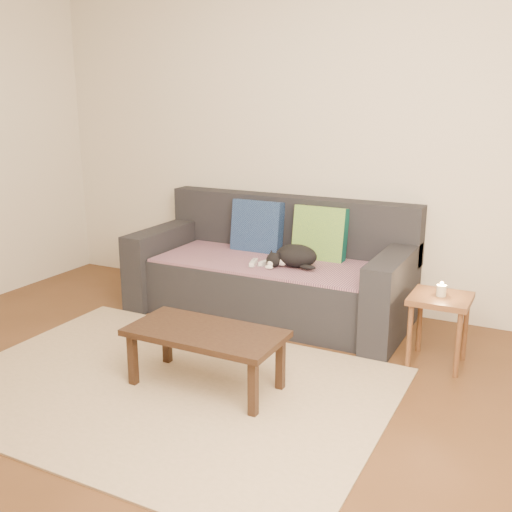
# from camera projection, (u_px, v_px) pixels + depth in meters

# --- Properties ---
(ground) EXTENTS (4.50, 4.50, 0.00)m
(ground) POSITION_uv_depth(u_px,v_px,m) (150.00, 400.00, 3.33)
(ground) COLOR brown
(ground) RESTS_ON ground
(back_wall) EXTENTS (4.50, 0.04, 2.60)m
(back_wall) POSITION_uv_depth(u_px,v_px,m) (296.00, 140.00, 4.71)
(back_wall) COLOR beige
(back_wall) RESTS_ON ground
(sofa) EXTENTS (2.10, 0.94, 0.87)m
(sofa) POSITION_uv_depth(u_px,v_px,m) (272.00, 274.00, 4.60)
(sofa) COLOR #232328
(sofa) RESTS_ON ground
(throw_blanket) EXTENTS (1.66, 0.74, 0.02)m
(throw_blanket) POSITION_uv_depth(u_px,v_px,m) (267.00, 262.00, 4.49)
(throw_blanket) COLOR #3F2444
(throw_blanket) RESTS_ON sofa
(cushion_navy) EXTENTS (0.42, 0.16, 0.43)m
(cushion_navy) POSITION_uv_depth(u_px,v_px,m) (257.00, 227.00, 4.76)
(cushion_navy) COLOR #0F1E41
(cushion_navy) RESTS_ON throw_blanket
(cushion_green) EXTENTS (0.41, 0.16, 0.42)m
(cushion_green) POSITION_uv_depth(u_px,v_px,m) (320.00, 234.00, 4.52)
(cushion_green) COLOR #0C4D42
(cushion_green) RESTS_ON throw_blanket
(cat) EXTENTS (0.37, 0.28, 0.16)m
(cat) POSITION_uv_depth(u_px,v_px,m) (294.00, 256.00, 4.31)
(cat) COLOR black
(cat) RESTS_ON throw_blanket
(wii_remote_a) EXTENTS (0.08, 0.15, 0.03)m
(wii_remote_a) POSITION_uv_depth(u_px,v_px,m) (254.00, 263.00, 4.38)
(wii_remote_a) COLOR white
(wii_remote_a) RESTS_ON throw_blanket
(wii_remote_b) EXTENTS (0.06, 0.15, 0.03)m
(wii_remote_b) POSITION_uv_depth(u_px,v_px,m) (266.00, 262.00, 4.39)
(wii_remote_b) COLOR white
(wii_remote_b) RESTS_ON throw_blanket
(side_table) EXTENTS (0.36, 0.36, 0.45)m
(side_table) POSITION_uv_depth(u_px,v_px,m) (440.00, 308.00, 3.69)
(side_table) COLOR brown
(side_table) RESTS_ON ground
(candle) EXTENTS (0.06, 0.06, 0.09)m
(candle) POSITION_uv_depth(u_px,v_px,m) (441.00, 290.00, 3.66)
(candle) COLOR beige
(candle) RESTS_ON side_table
(rug) EXTENTS (2.50, 1.80, 0.01)m
(rug) POSITION_uv_depth(u_px,v_px,m) (166.00, 388.00, 3.46)
(rug) COLOR tan
(rug) RESTS_ON ground
(coffee_table) EXTENTS (0.89, 0.44, 0.36)m
(coffee_table) POSITION_uv_depth(u_px,v_px,m) (205.00, 338.00, 3.39)
(coffee_table) COLOR #312213
(coffee_table) RESTS_ON rug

